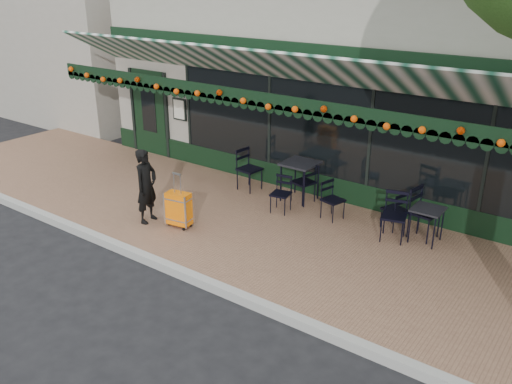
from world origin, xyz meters
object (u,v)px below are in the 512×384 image
Objects in this scene: cafe_table_a at (428,212)px; chair_b_front at (281,194)px; woman at (146,186)px; chair_b_left at (303,183)px; cafe_table_b at (300,166)px; chair_a_right at (425,213)px; chair_a_left at (394,210)px; chair_solo at (249,170)px; suitcase at (179,209)px; chair_a_front at (394,217)px; chair_b_right at (333,200)px.

cafe_table_a is 2.86m from chair_b_front.
woman is 3.24m from chair_b_left.
cafe_table_b is 2.77m from chair_a_right.
chair_b_front is (0.02, -0.75, -0.38)m from cafe_table_b.
chair_a_right is 1.12× the size of chair_b_left.
chair_a_left is at bearing 5.48° from chair_b_front.
chair_b_front is at bearing -110.28° from chair_solo.
chair_a_right is at bearing 20.58° from suitcase.
suitcase is (0.65, 0.17, -0.37)m from woman.
chair_b_left is (1.28, 2.42, 0.07)m from suitcase.
chair_b_front is (-0.09, -0.72, -0.05)m from chair_b_left.
chair_b_front is at bearing -53.91° from chair_a_left.
chair_a_front is (4.16, 2.04, -0.28)m from woman.
chair_a_right is at bearing 123.00° from cafe_table_a.
chair_solo is (-3.96, 0.03, -0.01)m from chair_a_right.
suitcase reaches higher than chair_b_right.
chair_solo is at bearing 177.62° from cafe_table_a.
chair_a_right is at bearing -84.50° from chair_solo.
chair_a_left is 0.79× the size of chair_a_right.
woman is at bearing -168.50° from chair_a_front.
chair_a_left is at bearing -3.71° from cafe_table_b.
chair_b_right is 0.83× the size of chair_solo.
chair_b_front is at bearing 169.53° from chair_a_front.
chair_a_right reaches higher than chair_a_left.
chair_b_front is at bearing 121.96° from chair_b_right.
chair_b_front is at bearing 8.75° from chair_b_left.
suitcase is at bearing -166.57° from chair_a_front.
cafe_table_a is 2.87m from cafe_table_b.
cafe_table_a is 0.85× the size of chair_a_left.
suitcase is at bearing -115.46° from cafe_table_b.
chair_a_right is 0.58m from chair_a_front.
chair_b_right reaches higher than chair_b_front.
cafe_table_b is 2.20m from chair_a_left.
chair_a_right is 1.24× the size of chair_b_right.
chair_solo is (-1.32, -0.11, 0.04)m from chair_b_left.
chair_b_left reaches higher than cafe_table_b.
chair_a_left is at bearing 95.83° from chair_a_right.
chair_b_front is (-1.01, -0.32, -0.01)m from chair_b_right.
suitcase reaches higher than chair_solo.
chair_b_right is at bearing -91.33° from chair_solo.
cafe_table_a is 0.77× the size of cafe_table_b.
chair_a_right reaches higher than cafe_table_b.
chair_a_right is 1.27× the size of chair_b_front.
chair_solo reaches higher than cafe_table_b.
chair_solo is (-2.24, 0.28, 0.08)m from chair_b_right.
chair_a_front reaches higher than cafe_table_a.
chair_b_front is (-2.14, -0.61, -0.00)m from chair_a_left.
chair_a_left is 0.99× the size of chair_b_right.
cafe_table_a is 0.84× the size of chair_b_right.
woman reaches higher than chair_b_right.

